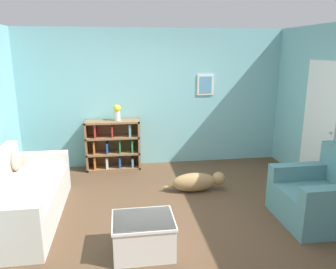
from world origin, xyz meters
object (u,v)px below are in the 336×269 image
at_px(couch, 19,199).
at_px(recliner_chair, 322,197).
at_px(bookshelf, 113,145).
at_px(vase, 117,112).
at_px(coffee_table, 143,234).
at_px(dog, 197,182).

bearing_deg(couch, recliner_chair, -8.55).
height_order(bookshelf, vase, vase).
distance_m(recliner_chair, vase, 3.65).
bearing_deg(recliner_chair, bookshelf, 138.37).
distance_m(bookshelf, coffee_table, 2.83).
relative_size(dog, vase, 3.39).
bearing_deg(couch, coffee_table, -31.45).
relative_size(couch, dog, 2.00).
relative_size(bookshelf, recliner_chair, 1.02).
relative_size(couch, bookshelf, 2.03).
bearing_deg(vase, recliner_chair, -42.44).
height_order(recliner_chair, vase, vase).
distance_m(coffee_table, dog, 1.81).
height_order(bookshelf, recliner_chair, recliner_chair).
xyz_separation_m(dog, vase, (-1.24, 1.25, 0.95)).
distance_m(couch, coffee_table, 1.84).
relative_size(couch, vase, 6.80).
xyz_separation_m(couch, dog, (2.54, 0.56, -0.15)).
distance_m(couch, bookshelf, 2.20).
bearing_deg(vase, dog, -45.36).
bearing_deg(vase, couch, -125.80).
xyz_separation_m(coffee_table, vase, (-0.26, 2.77, 0.88)).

